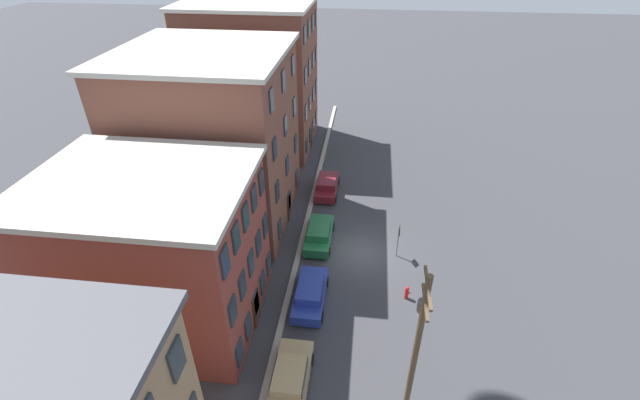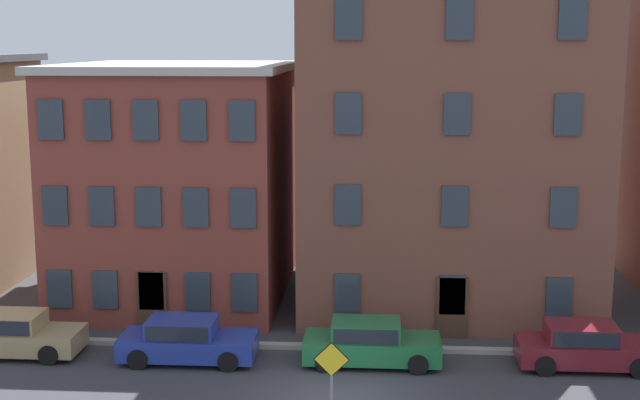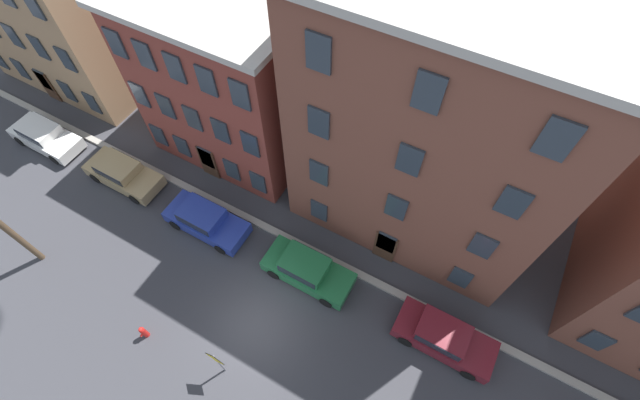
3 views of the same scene
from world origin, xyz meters
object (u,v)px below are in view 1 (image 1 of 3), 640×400
(utility_pole, at_px, (418,341))
(car_blue, at_px, (310,293))
(car_maroon, at_px, (327,185))
(fire_hydrant, at_px, (407,292))
(car_green, at_px, (319,234))
(car_tan, at_px, (290,378))
(caution_sign, at_px, (399,236))

(utility_pole, bearing_deg, car_blue, 41.76)
(car_maroon, bearing_deg, fire_hydrant, -152.05)
(car_blue, xyz_separation_m, car_green, (5.97, 0.17, 0.00))
(car_blue, relative_size, fire_hydrant, 4.58)
(fire_hydrant, bearing_deg, utility_pole, 176.90)
(car_maroon, xyz_separation_m, utility_pole, (-19.02, -5.86, 4.13))
(car_tan, height_order, car_green, same)
(caution_sign, bearing_deg, car_tan, 152.76)
(car_tan, bearing_deg, utility_pole, -93.23)
(car_green, height_order, utility_pole, utility_pole)
(car_green, bearing_deg, caution_sign, -99.34)
(car_tan, xyz_separation_m, car_maroon, (18.69, 0.13, 0.00))
(car_maroon, xyz_separation_m, fire_hydrant, (-11.78, -6.25, -0.27))
(car_green, bearing_deg, fire_hydrant, -128.97)
(car_blue, xyz_separation_m, fire_hydrant, (1.04, -5.93, -0.27))
(car_maroon, height_order, fire_hydrant, car_maroon)
(car_maroon, relative_size, fire_hydrant, 4.58)
(utility_pole, bearing_deg, car_green, 25.10)
(car_tan, distance_m, fire_hydrant, 9.24)
(car_green, bearing_deg, car_maroon, 1.29)
(car_blue, relative_size, car_green, 1.00)
(car_blue, distance_m, car_green, 5.97)
(car_blue, height_order, fire_hydrant, car_blue)
(car_blue, distance_m, fire_hydrant, 6.02)
(caution_sign, bearing_deg, car_maroon, 36.55)
(car_tan, xyz_separation_m, utility_pole, (-0.32, -5.72, 4.13))
(utility_pole, bearing_deg, fire_hydrant, -3.10)
(car_tan, distance_m, car_green, 11.85)
(car_blue, relative_size, car_maroon, 1.00)
(car_blue, relative_size, utility_pole, 0.51)
(car_green, xyz_separation_m, utility_pole, (-12.17, -5.70, 4.13))
(utility_pole, xyz_separation_m, fire_hydrant, (7.24, -0.39, -4.39))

